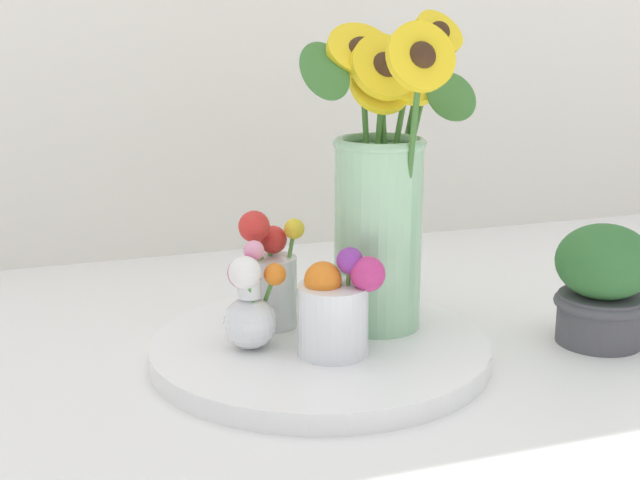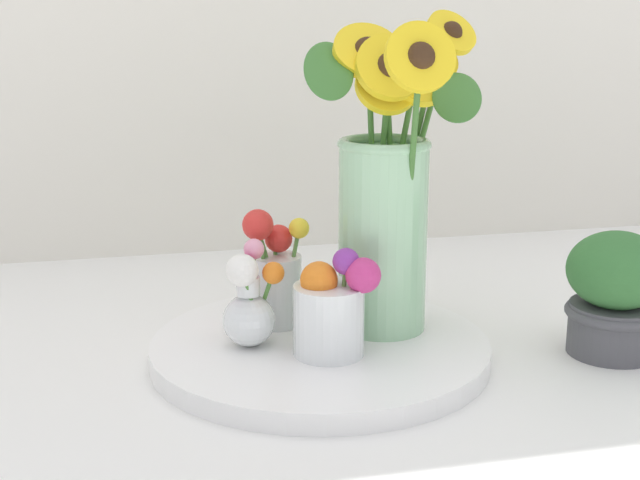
{
  "view_description": "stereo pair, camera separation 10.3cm",
  "coord_description": "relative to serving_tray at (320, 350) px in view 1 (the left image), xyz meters",
  "views": [
    {
      "loc": [
        -0.29,
        -0.92,
        0.41
      ],
      "look_at": [
        0.03,
        0.03,
        0.15
      ],
      "focal_mm": 50.0,
      "sensor_mm": 36.0,
      "label": 1
    },
    {
      "loc": [
        -0.19,
        -0.94,
        0.41
      ],
      "look_at": [
        0.03,
        0.03,
        0.15
      ],
      "focal_mm": 50.0,
      "sensor_mm": 36.0,
      "label": 2
    }
  ],
  "objects": [
    {
      "name": "ground_plane",
      "position": [
        -0.03,
        -0.03,
        -0.01
      ],
      "size": [
        6.0,
        6.0,
        0.0
      ],
      "primitive_type": "plane",
      "color": "white"
    },
    {
      "name": "serving_tray",
      "position": [
        0.0,
        0.0,
        0.0
      ],
      "size": [
        0.4,
        0.4,
        0.02
      ],
      "color": "white",
      "rests_on": "ground_plane"
    },
    {
      "name": "mason_jar_sunflowers",
      "position": [
        0.09,
        0.03,
        0.18
      ],
      "size": [
        0.25,
        0.21,
        0.39
      ],
      "color": "#99CC9E",
      "rests_on": "serving_tray"
    },
    {
      "name": "vase_small_center",
      "position": [
        0.0,
        -0.05,
        0.07
      ],
      "size": [
        0.1,
        0.08,
        0.13
      ],
      "color": "white",
      "rests_on": "serving_tray"
    },
    {
      "name": "vase_bulb_right",
      "position": [
        -0.08,
        0.0,
        0.07
      ],
      "size": [
        0.07,
        0.06,
        0.12
      ],
      "color": "white",
      "rests_on": "serving_tray"
    },
    {
      "name": "vase_small_back",
      "position": [
        -0.04,
        0.07,
        0.08
      ],
      "size": [
        0.08,
        0.06,
        0.15
      ],
      "color": "white",
      "rests_on": "serving_tray"
    },
    {
      "name": "potted_plant",
      "position": [
        0.35,
        -0.06,
        0.07
      ],
      "size": [
        0.12,
        0.12,
        0.15
      ],
      "color": "#4C4C51",
      "rests_on": "ground_plane"
    }
  ]
}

